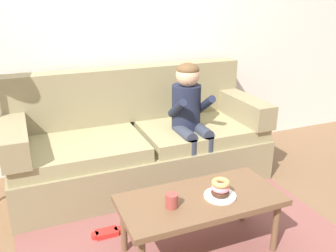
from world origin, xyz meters
TOP-DOWN VIEW (x-y plane):
  - ground at (0.00, 0.00)m, footprint 10.00×10.00m
  - wall_back at (0.00, 1.40)m, footprint 8.00×0.10m
  - area_rug at (0.00, -0.25)m, footprint 2.25×1.83m
  - couch at (-0.00, 0.86)m, footprint 2.28×0.90m
  - coffee_table at (0.04, -0.30)m, footprint 1.06×0.51m
  - person_child at (0.41, 0.64)m, footprint 0.34×0.58m
  - plate at (0.16, -0.35)m, footprint 0.21×0.21m
  - donut at (0.16, -0.35)m, footprint 0.12×0.12m
  - donut_second at (0.16, -0.35)m, footprint 0.14×0.14m
  - donut_third at (0.16, -0.35)m, footprint 0.16×0.16m
  - mug at (-0.17, -0.33)m, footprint 0.08×0.08m
  - toy_controller at (-0.51, 0.09)m, footprint 0.23×0.09m

SIDE VIEW (x-z plane):
  - ground at x=0.00m, z-range 0.00..0.00m
  - area_rug at x=0.00m, z-range 0.00..0.01m
  - toy_controller at x=-0.51m, z-range 0.00..0.05m
  - couch at x=0.00m, z-range -0.15..0.86m
  - coffee_table at x=0.04m, z-range 0.17..0.59m
  - plate at x=0.16m, z-range 0.43..0.44m
  - donut at x=0.16m, z-range 0.44..0.48m
  - mug at x=-0.17m, z-range 0.43..0.52m
  - donut_second at x=0.16m, z-range 0.48..0.51m
  - donut_third at x=0.16m, z-range 0.51..0.55m
  - person_child at x=0.41m, z-range 0.12..1.22m
  - wall_back at x=0.00m, z-range 0.00..2.80m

